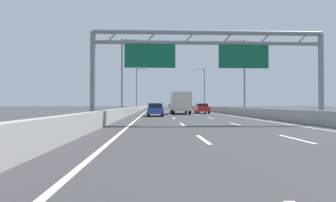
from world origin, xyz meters
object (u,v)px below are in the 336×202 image
object	(u,v)px
orange_car	(155,108)
green_car	(171,106)
streetlamp_left_mid	(124,72)
streetlamp_right_mid	(243,72)
streetlamp_left_far	(138,86)
streetlamp_right_far	(203,86)
blue_car	(155,110)
box_truck	(180,102)
sign_gantry	(206,53)
silver_car	(155,106)
red_car	(202,108)

from	to	relation	value
orange_car	green_car	distance (m)	83.89
streetlamp_left_mid	streetlamp_right_mid	distance (m)	14.93
streetlamp_left_far	streetlamp_right_far	size ratio (longest dim) A/B	1.00
blue_car	green_car	distance (m)	100.85
streetlamp_right_mid	box_truck	size ratio (longest dim) A/B	1.24
streetlamp_left_far	blue_car	xyz separation A→B (m)	(3.90, -34.86, -4.66)
streetlamp_right_mid	streetlamp_left_mid	bearing A→B (deg)	180.00
sign_gantry	silver_car	bearing A→B (deg)	92.51
red_car	blue_car	distance (m)	12.63
sign_gantry	streetlamp_right_mid	distance (m)	19.39
streetlamp_right_mid	box_truck	world-z (taller)	streetlamp_right_mid
streetlamp_left_mid	orange_car	distance (m)	14.70
silver_car	box_truck	bearing A→B (deg)	-86.32
streetlamp_left_mid	green_car	world-z (taller)	streetlamp_left_mid
streetlamp_left_mid	streetlamp_right_far	world-z (taller)	same
sign_gantry	box_truck	bearing A→B (deg)	89.61
blue_car	box_truck	world-z (taller)	box_truck
box_truck	streetlamp_left_mid	bearing A→B (deg)	-146.84
sign_gantry	streetlamp_left_far	distance (m)	49.60
silver_car	blue_car	size ratio (longest dim) A/B	1.01
orange_car	blue_car	size ratio (longest dim) A/B	1.01
streetlamp_left_mid	box_truck	world-z (taller)	streetlamp_left_mid
streetlamp_left_far	blue_car	bearing A→B (deg)	-83.61
sign_gantry	box_truck	xyz separation A→B (m)	(0.16, 22.67, -3.14)
green_car	box_truck	size ratio (longest dim) A/B	0.54
streetlamp_left_mid	sign_gantry	bearing A→B (deg)	-67.76
blue_car	sign_gantry	bearing A→B (deg)	-76.62
sign_gantry	streetlamp_left_far	bearing A→B (deg)	98.44
streetlamp_left_far	red_car	distance (m)	27.00
red_car	green_car	distance (m)	90.05
streetlamp_right_far	box_truck	world-z (taller)	streetlamp_right_far
silver_car	blue_car	distance (m)	64.05
streetlamp_right_mid	streetlamp_right_far	world-z (taller)	same
silver_car	streetlamp_left_far	bearing A→B (deg)	-97.53
streetlamp_right_mid	streetlamp_right_far	size ratio (longest dim) A/B	1.00
red_car	streetlamp_right_mid	bearing A→B (deg)	-59.39
sign_gantry	silver_car	size ratio (longest dim) A/B	3.43
orange_car	silver_car	bearing A→B (deg)	90.04
streetlamp_left_mid	blue_car	bearing A→B (deg)	-42.76
streetlamp_right_far	silver_car	size ratio (longest dim) A/B	2.05
streetlamp_right_mid	orange_car	world-z (taller)	streetlamp_right_mid
orange_car	streetlamp_right_mid	bearing A→B (deg)	-50.53
sign_gantry	orange_car	distance (m)	31.65
orange_car	red_car	distance (m)	9.46
sign_gantry	streetlamp_left_mid	size ratio (longest dim) A/B	1.67
red_car	blue_car	bearing A→B (deg)	-123.20
streetlamp_right_mid	streetlamp_right_far	xyz separation A→B (m)	(0.00, 31.25, 0.00)
streetlamp_left_far	orange_car	xyz separation A→B (m)	(3.89, -17.85, -4.62)
streetlamp_right_far	red_car	size ratio (longest dim) A/B	2.24
orange_car	blue_car	world-z (taller)	orange_car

